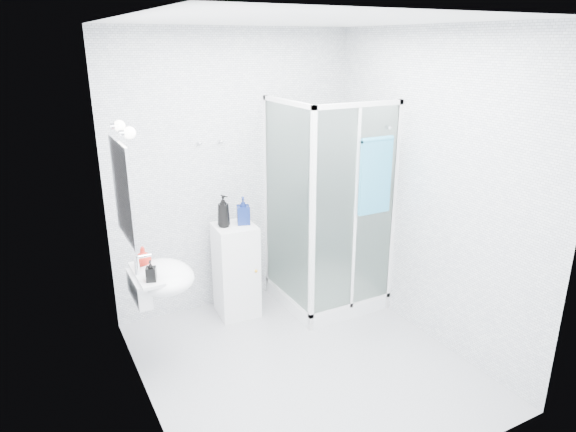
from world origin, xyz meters
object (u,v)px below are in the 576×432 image
hand_towel (376,174)px  soap_dispenser_black (151,271)px  storage_cabinet (236,270)px  soap_dispenser_orange (143,257)px  shampoo_bottle_b (243,211)px  wall_basin (160,278)px  shampoo_bottle_a (223,211)px  shower_enclosure (324,263)px

hand_towel → soap_dispenser_black: bearing=-177.9°
hand_towel → soap_dispenser_black: 2.04m
storage_cabinet → soap_dispenser_black: size_ratio=5.74×
soap_dispenser_orange → storage_cabinet: bearing=25.7°
storage_cabinet → hand_towel: hand_towel is taller
soap_dispenser_black → storage_cabinet: bearing=37.8°
shampoo_bottle_b → hand_towel: bearing=-34.5°
hand_towel → soap_dispenser_orange: size_ratio=4.34×
wall_basin → shampoo_bottle_b: (0.94, 0.58, 0.22)m
shampoo_bottle_b → soap_dispenser_orange: bearing=-156.0°
storage_cabinet → shampoo_bottle_a: shampoo_bottle_a is taller
hand_towel → soap_dispenser_orange: 2.04m
shower_enclosure → hand_towel: size_ratio=2.95×
shampoo_bottle_a → soap_dispenser_orange: bearing=-150.7°
shampoo_bottle_a → soap_dispenser_black: 1.13m
soap_dispenser_black → shampoo_bottle_b: bearing=35.5°
shampoo_bottle_b → soap_dispenser_orange: size_ratio=1.62×
hand_towel → soap_dispenser_orange: bearing=174.0°
shower_enclosure → storage_cabinet: shower_enclosure is taller
shampoo_bottle_a → shampoo_bottle_b: 0.19m
shower_enclosure → wall_basin: (-1.66, -0.32, 0.35)m
shower_enclosure → hand_towel: bearing=-58.6°
shower_enclosure → soap_dispenser_black: shower_enclosure is taller
storage_cabinet → wall_basin: bearing=-141.9°
shower_enclosure → shampoo_bottle_a: bearing=163.1°
soap_dispenser_black → hand_towel: bearing=2.1°
shampoo_bottle_b → storage_cabinet: bearing=-175.3°
shower_enclosure → shampoo_bottle_b: size_ratio=7.89×
hand_towel → shampoo_bottle_b: hand_towel is taller
shower_enclosure → soap_dispenser_orange: 1.81m
storage_cabinet → shampoo_bottle_b: shampoo_bottle_b is taller
storage_cabinet → shampoo_bottle_a: (-0.09, 0.02, 0.59)m
hand_towel → storage_cabinet: bearing=148.3°
shower_enclosure → soap_dispenser_black: (-1.75, -0.47, 0.49)m
wall_basin → soap_dispenser_orange: soap_dispenser_orange is taller
shower_enclosure → wall_basin: bearing=-169.2°
shampoo_bottle_b → soap_dispenser_black: bearing=-144.5°
wall_basin → shampoo_bottle_b: 1.12m
storage_cabinet → shampoo_bottle_b: 0.58m
storage_cabinet → shampoo_bottle_a: 0.60m
wall_basin → hand_towel: hand_towel is taller
shower_enclosure → soap_dispenser_black: size_ratio=12.92×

